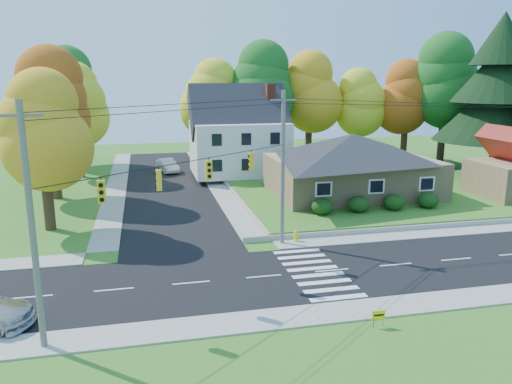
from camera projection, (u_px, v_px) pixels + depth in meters
ground at (332, 271)px, 28.45m from camera, size 120.00×120.00×0.00m
road_main at (332, 270)px, 28.45m from camera, size 90.00×8.00×0.02m
road_cross at (167, 184)px, 51.43m from camera, size 8.00×44.00×0.02m
sidewalk_north at (304, 242)px, 33.19m from camera, size 90.00×2.00×0.08m
sidewalk_south at (370, 309)px, 23.69m from camera, size 90.00×2.00×0.08m
lawn at (376, 182)px, 51.15m from camera, size 30.00×30.00×0.50m
ranch_house at (352, 163)px, 44.65m from camera, size 14.60×10.60×5.40m
colonial_house at (239, 136)px, 54.04m from camera, size 10.40×8.40×9.60m
hedge_row at (377, 203)px, 39.12m from camera, size 10.70×1.70×1.27m
traffic_infrastructure at (324, 178)px, 28.55m from camera, size 38.10×10.66×10.00m
tree_lot_0 at (212, 99)px, 58.46m from camera, size 6.72×6.72×12.51m
tree_lot_1 at (264, 87)px, 58.51m from camera, size 7.84×7.84×14.60m
tree_lot_2 at (310, 92)px, 60.91m from camera, size 7.28×7.28×13.56m
tree_lot_3 at (358, 103)px, 61.54m from camera, size 6.16×6.16×11.47m
tree_lot_4 at (407, 98)px, 61.74m from camera, size 6.72×6.72×12.51m
tree_lot_5 at (446, 82)px, 60.26m from camera, size 8.40×8.40×15.64m
conifer_east_a at (498, 91)px, 53.07m from camera, size 12.80×12.80×16.96m
tree_west_0 at (41, 131)px, 34.58m from camera, size 6.16×6.16×11.47m
tree_west_1 at (49, 104)px, 43.57m from camera, size 7.28×7.28×13.56m
tree_west_2 at (76, 106)px, 53.44m from camera, size 6.72×6.72×12.51m
tree_west_3 at (66, 91)px, 60.32m from camera, size 7.84×7.84×14.60m
white_car at (167, 166)px, 57.86m from camera, size 2.60×4.83×1.51m
fire_hydrant at (296, 237)px, 33.32m from camera, size 0.44×0.34×0.77m
yard_sign at (379, 315)px, 21.92m from camera, size 0.62×0.06×0.77m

